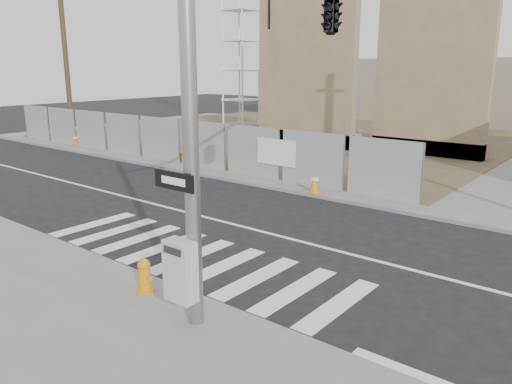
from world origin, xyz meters
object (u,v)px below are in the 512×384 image
Objects in this scene: fire_hydrant at (144,275)px; traffic_cone_c at (256,166)px; traffic_cone_a at (75,140)px; traffic_cone_b at (180,154)px; traffic_cone_d at (314,182)px; signal_pole at (291,47)px.

fire_hydrant is 0.97× the size of traffic_cone_c.
traffic_cone_a is 7.91m from traffic_cone_b.
traffic_cone_a is 12.51m from traffic_cone_c.
traffic_cone_d is (8.16, -1.22, 0.05)m from traffic_cone_b.
signal_pole is 9.98× the size of traffic_cone_a.
traffic_cone_c is 3.74m from traffic_cone_d.
fire_hydrant is at bearing -45.65° from traffic_cone_b.
signal_pole reaches higher than traffic_cone_c.
signal_pole reaches higher than traffic_cone_d.
signal_pole reaches higher than fire_hydrant.
traffic_cone_d is at bearing -18.23° from traffic_cone_c.
traffic_cone_a is 0.94× the size of traffic_cone_d.
traffic_cone_c is 0.93× the size of traffic_cone_d.
traffic_cone_a reaches higher than traffic_cone_c.
traffic_cone_c is at bearing 132.56° from signal_pole.
traffic_cone_d is at bearing -8.48° from traffic_cone_b.
traffic_cone_d reaches higher than traffic_cone_b.
traffic_cone_a is at bearing 177.44° from traffic_cone_d.
traffic_cone_a is at bearing -176.39° from traffic_cone_b.
traffic_cone_d is (16.05, -0.72, 0.02)m from traffic_cone_a.
signal_pole is 9.36× the size of traffic_cone_d.
traffic_cone_c is (-5.19, 9.97, 0.00)m from fire_hydrant.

